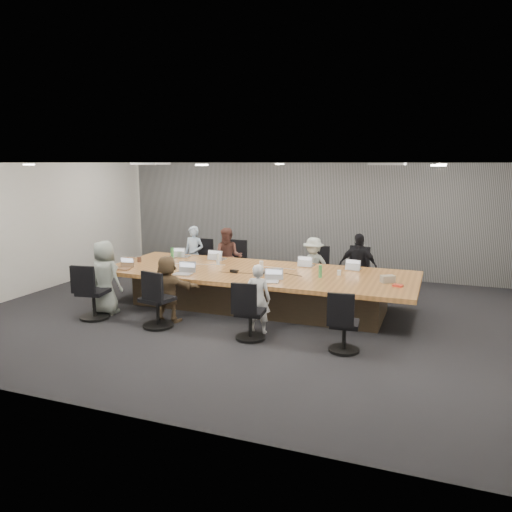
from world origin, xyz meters
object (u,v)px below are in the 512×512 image
(stapler, at_px, (234,271))
(conference_table, at_px, (258,288))
(laptop_0, at_px, (182,256))
(laptop_4, at_px, (122,269))
(chair_2, at_px, (317,274))
(mug_brown, at_px, (139,259))
(canvas_bag, at_px, (388,279))
(chair_4, at_px, (94,296))
(laptop_2, at_px, (307,265))
(bottle_green_left, at_px, (172,254))
(person_2, at_px, (313,266))
(chair_1, at_px, (234,266))
(laptop_1, at_px, (218,259))
(chair_6, at_px, (250,317))
(person_5, at_px, (168,288))
(chair_0, at_px, (201,265))
(chair_3, at_px, (360,276))
(chair_7, at_px, (344,329))
(bottle_green_right, at_px, (320,271))
(bottle_clear, at_px, (218,259))
(person_0, at_px, (194,255))
(chair_5, at_px, (158,304))
(person_4, at_px, (105,277))
(person_3, at_px, (358,266))
(person_1, at_px, (228,258))
(person_6, at_px, (258,299))
(snack_packet, at_px, (398,286))
(laptop_6, at_px, (269,282))
(laptop_5, at_px, (183,274))
(laptop_3, at_px, (353,269))

(stapler, bearing_deg, conference_table, 53.43)
(laptop_0, xyz_separation_m, laptop_4, (-0.44, -1.60, 0.00))
(chair_2, height_order, mug_brown, mug_brown)
(mug_brown, xyz_separation_m, canvas_bag, (5.11, -0.02, 0.01))
(chair_4, distance_m, laptop_2, 4.16)
(conference_table, distance_m, bottle_green_left, 2.23)
(person_2, bearing_deg, chair_1, 177.82)
(laptop_1, bearing_deg, chair_6, 126.71)
(stapler, bearing_deg, person_5, -118.02)
(chair_6, bearing_deg, chair_0, 121.54)
(chair_3, bearing_deg, chair_7, 109.11)
(bottle_green_right, distance_m, bottle_clear, 2.29)
(person_5, relative_size, canvas_bag, 5.20)
(chair_3, distance_m, mug_brown, 4.71)
(bottle_green_left, height_order, stapler, bottle_green_left)
(chair_0, xyz_separation_m, person_0, (0.00, -0.35, 0.29))
(chair_5, relative_size, person_4, 0.60)
(laptop_0, height_order, laptop_4, same)
(person_0, height_order, person_3, person_3)
(chair_7, height_order, person_4, person_4)
(chair_0, xyz_separation_m, laptop_1, (0.88, -0.90, 0.36))
(laptop_1, bearing_deg, person_0, -30.09)
(person_1, height_order, stapler, person_1)
(chair_5, relative_size, laptop_2, 2.83)
(chair_4, height_order, chair_7, chair_4)
(chair_3, height_order, chair_6, chair_3)
(laptop_0, xyz_separation_m, canvas_bag, (4.55, -0.88, 0.05))
(person_6, bearing_deg, chair_4, 2.65)
(person_1, relative_size, bottle_clear, 5.76)
(chair_3, distance_m, chair_6, 3.60)
(mug_brown, bearing_deg, chair_4, -86.26)
(chair_2, bearing_deg, chair_6, 83.15)
(chair_3, height_order, bottle_clear, bottle_clear)
(bottle_green_left, relative_size, bottle_green_right, 1.11)
(conference_table, height_order, person_0, person_0)
(chair_5, relative_size, bottle_clear, 3.54)
(person_6, bearing_deg, bottle_green_left, -37.90)
(laptop_1, distance_m, canvas_bag, 3.78)
(chair_1, distance_m, snack_packet, 4.39)
(chair_5, bearing_deg, bottle_green_right, 44.46)
(person_0, bearing_deg, laptop_1, -30.01)
(chair_3, bearing_deg, chair_6, 84.46)
(person_6, relative_size, laptop_6, 3.55)
(person_3, bearing_deg, conference_table, -132.17)
(person_4, xyz_separation_m, bottle_clear, (1.56, 1.64, 0.16))
(laptop_5, bearing_deg, chair_1, 84.82)
(laptop_1, relative_size, bottle_green_left, 1.32)
(bottle_green_left, bearing_deg, laptop_4, -108.01)
(chair_2, xyz_separation_m, person_1, (-1.98, -0.35, 0.30))
(laptop_3, bearing_deg, laptop_4, 26.38)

